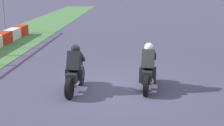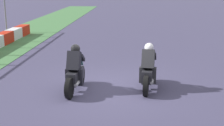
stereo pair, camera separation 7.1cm
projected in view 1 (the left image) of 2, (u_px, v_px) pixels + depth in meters
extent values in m
plane|color=#3E3B58|center=(114.00, 88.00, 10.63)|extent=(120.00, 120.00, 0.00)
cube|color=red|center=(3.00, 38.00, 18.05)|extent=(1.44, 0.60, 0.64)
cube|color=silver|center=(12.00, 34.00, 19.47)|extent=(1.44, 0.60, 0.64)
cube|color=red|center=(21.00, 31.00, 20.89)|extent=(1.44, 0.60, 0.64)
cylinder|color=slate|center=(4.00, 14.00, 21.98)|extent=(0.10, 0.10, 2.58)
cylinder|color=black|center=(149.00, 73.00, 11.14)|extent=(0.65, 0.22, 0.64)
cylinder|color=black|center=(146.00, 86.00, 9.81)|extent=(0.65, 0.22, 0.64)
cube|color=#222227|center=(148.00, 74.00, 10.43)|extent=(1.13, 0.46, 0.40)
ellipsoid|color=#222227|center=(148.00, 64.00, 10.45)|extent=(0.51, 0.36, 0.24)
cube|color=red|center=(147.00, 78.00, 9.94)|extent=(0.08, 0.17, 0.08)
cylinder|color=#A5A5AD|center=(152.00, 81.00, 10.10)|extent=(0.43, 0.15, 0.10)
cube|color=#28282B|center=(148.00, 59.00, 10.21)|extent=(0.53, 0.46, 0.66)
sphere|color=silver|center=(149.00, 47.00, 10.34)|extent=(0.34, 0.34, 0.30)
cube|color=teal|center=(149.00, 60.00, 10.83)|extent=(0.19, 0.28, 0.23)
cube|color=#28282B|center=(142.00, 75.00, 10.35)|extent=(0.20, 0.16, 0.52)
cube|color=#28282B|center=(154.00, 75.00, 10.28)|extent=(0.20, 0.16, 0.52)
cube|color=#28282B|center=(144.00, 56.00, 10.60)|extent=(0.39, 0.15, 0.31)
cube|color=#28282B|center=(155.00, 56.00, 10.53)|extent=(0.39, 0.15, 0.31)
cylinder|color=black|center=(81.00, 75.00, 10.92)|extent=(0.65, 0.19, 0.64)
cylinder|color=black|center=(69.00, 88.00, 9.57)|extent=(0.65, 0.19, 0.64)
cube|color=#222227|center=(75.00, 76.00, 10.20)|extent=(1.12, 0.41, 0.40)
ellipsoid|color=#222227|center=(76.00, 66.00, 10.22)|extent=(0.50, 0.34, 0.24)
cube|color=red|center=(71.00, 80.00, 9.71)|extent=(0.07, 0.16, 0.08)
cylinder|color=#A5A5AD|center=(77.00, 83.00, 9.87)|extent=(0.43, 0.13, 0.10)
cube|color=black|center=(74.00, 61.00, 9.98)|extent=(0.52, 0.44, 0.66)
sphere|color=black|center=(75.00, 49.00, 10.10)|extent=(0.32, 0.32, 0.30)
cube|color=#467279|center=(79.00, 62.00, 10.60)|extent=(0.18, 0.27, 0.23)
cube|color=black|center=(68.00, 77.00, 10.11)|extent=(0.19, 0.15, 0.52)
cube|color=black|center=(80.00, 77.00, 10.06)|extent=(0.19, 0.15, 0.52)
cube|color=black|center=(72.00, 57.00, 10.36)|extent=(0.39, 0.13, 0.31)
cube|color=black|center=(82.00, 58.00, 10.31)|extent=(0.39, 0.13, 0.31)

